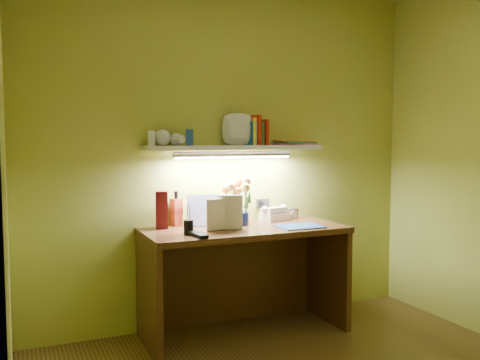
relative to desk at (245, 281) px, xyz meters
name	(u,v)px	position (x,y,z in m)	size (l,w,h in m)	color
desk	(245,281)	(0.00, 0.00, 0.00)	(1.40, 0.60, 0.75)	#3D2010
flower_bouquet	(236,202)	(-0.01, 0.14, 0.54)	(0.21, 0.21, 0.33)	black
telephone	(274,213)	(0.33, 0.19, 0.43)	(0.19, 0.15, 0.12)	#EFDFCB
desk_clock	(293,213)	(0.50, 0.22, 0.42)	(0.08, 0.04, 0.08)	#BBBABF
whisky_bottle	(176,208)	(-0.41, 0.26, 0.50)	(0.07, 0.07, 0.25)	#B54323
whisky_box	(162,210)	(-0.53, 0.20, 0.50)	(0.08, 0.08, 0.26)	#550E13
pen_cup	(188,222)	(-0.43, -0.07, 0.45)	(0.06, 0.06, 0.15)	black
art_card	(203,210)	(-0.24, 0.18, 0.49)	(0.22, 0.04, 0.22)	white
tv_remote	(198,235)	(-0.41, -0.18, 0.39)	(0.06, 0.20, 0.02)	black
blue_folder	(300,226)	(0.36, -0.14, 0.38)	(0.31, 0.22, 0.01)	#2756B0
desk_book_a	(207,216)	(-0.30, -0.05, 0.48)	(0.16, 0.02, 0.21)	white
desk_book_b	(217,212)	(-0.20, 0.00, 0.49)	(0.17, 0.02, 0.24)	white
wall_shelf	(238,143)	(0.03, 0.18, 0.96)	(1.30, 0.31, 0.25)	white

